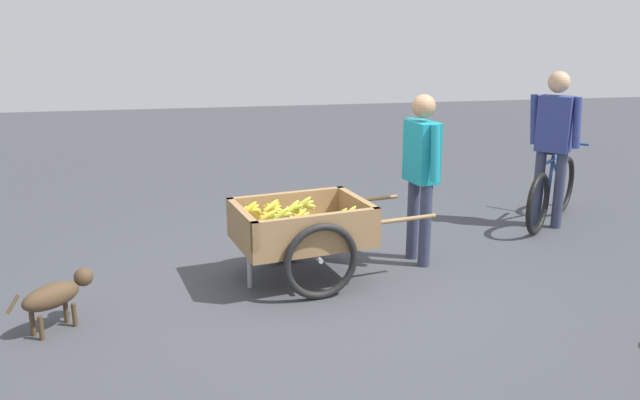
# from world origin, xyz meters

# --- Properties ---
(ground_plane) EXTENTS (24.00, 24.00, 0.00)m
(ground_plane) POSITION_xyz_m (0.00, 0.00, 0.00)
(ground_plane) COLOR #3D3F44
(fruit_cart) EXTENTS (1.76, 1.09, 0.73)m
(fruit_cart) POSITION_xyz_m (0.22, -0.25, 0.44)
(fruit_cart) COLOR #937047
(fruit_cart) RESTS_ON ground
(vendor_person) EXTENTS (0.26, 0.54, 1.55)m
(vendor_person) POSITION_xyz_m (-0.91, -0.47, 0.92)
(vendor_person) COLOR #333851
(vendor_person) RESTS_ON ground
(bicycle) EXTENTS (1.24, 1.20, 0.85)m
(bicycle) POSITION_xyz_m (-2.77, -1.35, 0.35)
(bicycle) COLOR black
(bicycle) RESTS_ON ground
(cyclist_person) EXTENTS (0.39, 0.46, 1.67)m
(cyclist_person) POSITION_xyz_m (-2.66, -1.25, 1.01)
(cyclist_person) COLOR #333851
(cyclist_person) RESTS_ON ground
(dog) EXTENTS (0.53, 0.49, 0.40)m
(dog) POSITION_xyz_m (2.11, 0.34, 0.27)
(dog) COLOR #4C3823
(dog) RESTS_ON ground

